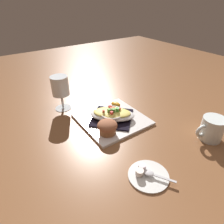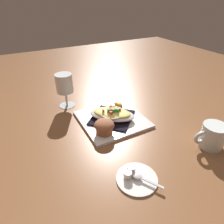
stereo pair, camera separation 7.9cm
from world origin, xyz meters
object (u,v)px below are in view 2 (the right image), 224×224
(muffin, at_px, (104,126))
(stemmed_glass, at_px, (64,85))
(coffee_mug, at_px, (212,137))
(creamer_cup_0, at_px, (131,169))
(square_plate, at_px, (112,119))
(orange_garnish, at_px, (118,105))
(spoon, at_px, (139,177))
(creamer_cup_1, at_px, (128,174))
(gratin_dish, at_px, (112,114))
(creamer_saucer, at_px, (137,178))

(muffin, bearing_deg, stemmed_glass, 11.88)
(coffee_mug, xyz_separation_m, creamer_cup_0, (0.03, 0.30, -0.02))
(creamer_cup_0, bearing_deg, square_plate, -16.55)
(orange_garnish, xyz_separation_m, spoon, (-0.37, 0.14, -0.00))
(square_plate, height_order, coffee_mug, coffee_mug)
(orange_garnish, relative_size, spoon, 0.66)
(square_plate, distance_m, creamer_cup_0, 0.28)
(stemmed_glass, height_order, spoon, stemmed_glass)
(creamer_cup_1, bearing_deg, stemmed_glass, 3.20)
(stemmed_glass, distance_m, creamer_cup_0, 0.49)
(creamer_cup_0, bearing_deg, orange_garnish, -23.78)
(orange_garnish, bearing_deg, gratin_dish, 134.89)
(spoon, bearing_deg, creamer_cup_0, 10.29)
(square_plate, distance_m, muffin, 0.10)
(muffin, height_order, creamer_cup_1, muffin)
(stemmed_glass, height_order, creamer_cup_0, stemmed_glass)
(creamer_saucer, bearing_deg, coffee_mug, -90.15)
(coffee_mug, bearing_deg, creamer_saucer, 89.85)
(muffin, xyz_separation_m, coffee_mug, (-0.23, -0.29, 0.00))
(square_plate, distance_m, gratin_dish, 0.03)
(spoon, bearing_deg, creamer_saucer, 30.72)
(creamer_cup_0, bearing_deg, gratin_dish, -16.56)
(muffin, height_order, coffee_mug, coffee_mug)
(gratin_dish, bearing_deg, creamer_cup_0, 163.44)
(stemmed_glass, bearing_deg, gratin_dish, -148.48)
(muffin, bearing_deg, square_plate, -44.82)
(muffin, xyz_separation_m, stemmed_glass, (0.28, 0.06, 0.07))
(gratin_dish, bearing_deg, stemmed_glass, 31.52)
(creamer_saucer, relative_size, spoon, 1.35)
(square_plate, height_order, spoon, spoon)
(orange_garnish, bearing_deg, coffee_mug, -157.18)
(creamer_saucer, bearing_deg, muffin, -2.20)
(gratin_dish, bearing_deg, spoon, 166.21)
(stemmed_glass, xyz_separation_m, spoon, (-0.51, -0.05, -0.09))
(coffee_mug, height_order, creamer_saucer, coffee_mug)
(coffee_mug, bearing_deg, creamer_cup_1, 87.25)
(muffin, relative_size, spoon, 0.84)
(gratin_dish, distance_m, stemmed_glass, 0.25)
(creamer_cup_1, bearing_deg, creamer_saucer, -123.49)
(coffee_mug, distance_m, creamer_cup_0, 0.31)
(creamer_cup_1, bearing_deg, creamer_cup_0, -59.28)
(spoon, bearing_deg, muffin, -1.25)
(square_plate, height_order, gratin_dish, gratin_dish)
(gratin_dish, height_order, spoon, gratin_dish)
(gratin_dish, relative_size, spoon, 2.34)
(stemmed_glass, distance_m, creamer_saucer, 0.52)
(gratin_dish, xyz_separation_m, orange_garnish, (0.07, -0.07, -0.01))
(gratin_dish, bearing_deg, creamer_cup_1, 160.42)
(muffin, distance_m, coffee_mug, 0.37)
(stemmed_glass, bearing_deg, creamer_cup_1, -176.80)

